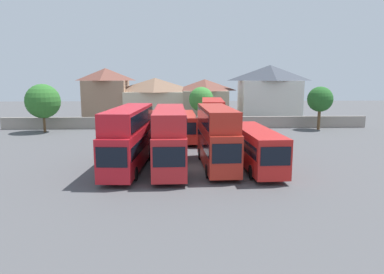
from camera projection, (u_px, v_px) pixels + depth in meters
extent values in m
plane|color=#4C4C4F|center=(188.00, 134.00, 47.83)|extent=(140.00, 140.00, 0.00)
cube|color=gray|center=(187.00, 123.00, 53.46)|extent=(56.00, 0.50, 1.80)
cube|color=red|center=(129.00, 147.00, 29.49)|extent=(3.26, 11.61, 3.17)
cube|color=black|center=(112.00, 157.00, 23.76)|extent=(2.17, 0.23, 1.43)
cube|color=black|center=(129.00, 142.00, 29.42)|extent=(3.23, 10.70, 1.00)
cube|color=red|center=(129.00, 118.00, 29.36)|extent=(3.17, 11.04, 1.69)
cube|color=black|center=(129.00, 118.00, 29.36)|extent=(3.22, 10.47, 1.18)
cylinder|color=black|center=(135.00, 174.00, 26.19)|extent=(0.38, 1.12, 1.10)
cylinder|color=black|center=(105.00, 174.00, 26.25)|extent=(0.38, 1.12, 1.10)
cylinder|color=black|center=(149.00, 154.00, 33.19)|extent=(0.38, 1.12, 1.10)
cylinder|color=black|center=(126.00, 153.00, 33.26)|extent=(0.38, 1.12, 1.10)
cube|color=red|center=(170.00, 146.00, 29.68)|extent=(2.70, 11.59, 3.15)
cube|color=black|center=(169.00, 157.00, 23.90)|extent=(2.25, 0.11, 1.42)
cube|color=black|center=(170.00, 142.00, 29.61)|extent=(2.73, 10.67, 0.99)
cube|color=red|center=(170.00, 118.00, 29.56)|extent=(2.64, 11.01, 1.62)
cube|color=black|center=(170.00, 118.00, 29.56)|extent=(2.73, 10.44, 1.14)
cylinder|color=black|center=(185.00, 173.00, 26.44)|extent=(0.31, 1.10, 1.10)
cylinder|color=black|center=(154.00, 173.00, 26.32)|extent=(0.31, 1.10, 1.10)
cylinder|color=black|center=(183.00, 153.00, 33.50)|extent=(0.31, 1.10, 1.10)
cylinder|color=black|center=(158.00, 153.00, 33.38)|extent=(0.31, 1.10, 1.10)
cube|color=#AE251A|center=(217.00, 145.00, 29.88)|extent=(2.78, 10.09, 3.20)
cube|color=black|center=(227.00, 154.00, 24.87)|extent=(2.16, 0.15, 1.44)
cube|color=black|center=(217.00, 141.00, 29.82)|extent=(2.79, 9.29, 1.01)
cube|color=#AE251A|center=(217.00, 117.00, 29.72)|extent=(2.71, 9.59, 1.68)
cube|color=black|center=(217.00, 117.00, 29.72)|extent=(2.78, 9.09, 1.17)
cylinder|color=black|center=(236.00, 171.00, 27.15)|extent=(0.34, 1.11, 1.10)
cylinder|color=black|center=(208.00, 171.00, 26.98)|extent=(0.34, 1.11, 1.10)
cylinder|color=black|center=(224.00, 154.00, 33.25)|extent=(0.34, 1.11, 1.10)
cylinder|color=black|center=(200.00, 154.00, 33.09)|extent=(0.34, 1.11, 1.10)
cube|color=red|center=(256.00, 147.00, 29.85)|extent=(2.93, 10.80, 3.03)
cube|color=black|center=(276.00, 156.00, 24.51)|extent=(2.20, 0.17, 1.36)
cube|color=black|center=(256.00, 142.00, 29.79)|extent=(2.94, 9.94, 0.95)
cylinder|color=black|center=(281.00, 171.00, 26.90)|extent=(0.34, 1.11, 1.10)
cylinder|color=black|center=(252.00, 172.00, 26.72)|extent=(0.34, 1.11, 1.10)
cylinder|color=black|center=(258.00, 153.00, 33.43)|extent=(0.34, 1.11, 1.10)
cylinder|color=black|center=(234.00, 154.00, 33.24)|extent=(0.34, 1.11, 1.10)
cube|color=#B21E25|center=(153.00, 126.00, 43.28)|extent=(2.58, 10.33, 2.93)
cube|color=black|center=(150.00, 129.00, 38.11)|extent=(2.26, 0.08, 1.32)
cube|color=black|center=(153.00, 123.00, 43.22)|extent=(2.62, 9.50, 0.92)
cylinder|color=black|center=(161.00, 140.00, 40.39)|extent=(0.30, 1.10, 1.10)
cylinder|color=black|center=(141.00, 140.00, 40.29)|extent=(0.30, 1.10, 1.10)
cylinder|color=black|center=(164.00, 132.00, 46.69)|extent=(0.30, 1.10, 1.10)
cylinder|color=black|center=(146.00, 132.00, 46.59)|extent=(0.30, 1.10, 1.10)
cube|color=red|center=(185.00, 125.00, 43.26)|extent=(2.63, 10.32, 2.97)
cube|color=black|center=(186.00, 129.00, 38.12)|extent=(2.18, 0.11, 1.34)
cube|color=black|center=(185.00, 123.00, 43.20)|extent=(2.66, 9.50, 0.94)
cylinder|color=black|center=(196.00, 140.00, 40.41)|extent=(0.32, 1.10, 1.10)
cylinder|color=black|center=(176.00, 140.00, 40.28)|extent=(0.32, 1.10, 1.10)
cylinder|color=black|center=(192.00, 132.00, 46.68)|extent=(0.32, 1.10, 1.10)
cylinder|color=black|center=(176.00, 132.00, 46.56)|extent=(0.32, 1.10, 1.10)
cube|color=red|center=(212.00, 125.00, 43.35)|extent=(3.33, 10.73, 3.08)
cube|color=black|center=(214.00, 128.00, 38.06)|extent=(2.28, 0.24, 1.38)
cube|color=black|center=(212.00, 122.00, 43.29)|extent=(3.31, 9.89, 0.97)
cube|color=red|center=(212.00, 106.00, 43.22)|extent=(3.24, 10.20, 1.62)
cube|color=black|center=(212.00, 106.00, 43.22)|extent=(3.29, 9.68, 1.13)
cylinder|color=black|center=(223.00, 140.00, 40.31)|extent=(0.38, 1.12, 1.10)
cylinder|color=black|center=(203.00, 140.00, 40.38)|extent=(0.38, 1.12, 1.10)
cylinder|color=black|center=(220.00, 132.00, 46.77)|extent=(0.38, 1.12, 1.10)
cylinder|color=black|center=(203.00, 132.00, 46.84)|extent=(0.38, 1.12, 1.10)
cube|color=#9E7A60|center=(107.00, 101.00, 62.57)|extent=(7.34, 6.74, 7.24)
pyramid|color=brown|center=(105.00, 74.00, 61.78)|extent=(7.71, 7.07, 2.18)
cube|color=beige|center=(155.00, 106.00, 62.77)|extent=(10.70, 6.75, 5.27)
pyramid|color=brown|center=(155.00, 85.00, 62.12)|extent=(11.23, 7.09, 2.43)
cube|color=tan|center=(205.00, 106.00, 63.14)|extent=(7.86, 7.36, 5.45)
pyramid|color=brown|center=(205.00, 85.00, 62.51)|extent=(8.25, 7.73, 2.02)
cube|color=silver|center=(269.00, 101.00, 62.77)|extent=(10.43, 6.32, 7.22)
pyramid|color=#3D424C|center=(270.00, 73.00, 61.93)|extent=(10.95, 6.64, 2.75)
cylinder|color=brown|center=(44.00, 123.00, 49.62)|extent=(0.36, 0.36, 2.75)
sphere|color=#2D6B28|center=(43.00, 101.00, 49.11)|extent=(4.85, 4.85, 4.85)
cylinder|color=brown|center=(201.00, 117.00, 55.92)|extent=(0.58, 0.58, 2.95)
sphere|color=#387F33|center=(201.00, 99.00, 55.44)|extent=(3.93, 3.93, 3.93)
cylinder|color=brown|center=(319.00, 119.00, 52.15)|extent=(0.44, 0.44, 3.27)
sphere|color=#235B23|center=(320.00, 99.00, 51.65)|extent=(3.74, 3.74, 3.74)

